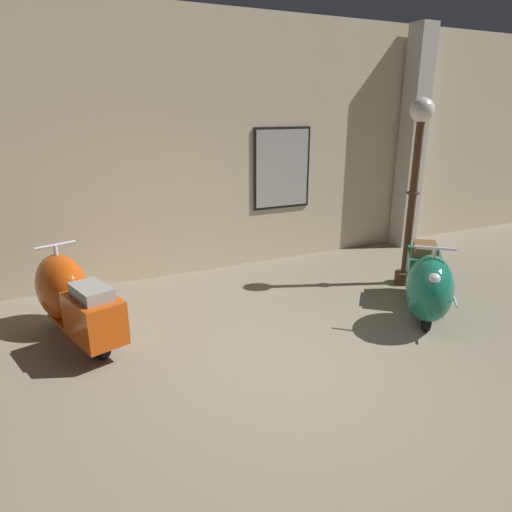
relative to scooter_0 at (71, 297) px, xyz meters
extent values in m
plane|color=gray|center=(1.92, -1.95, -0.48)|extent=(60.00, 60.00, 0.00)
cube|color=beige|center=(1.92, 1.59, 1.50)|extent=(18.00, 0.20, 3.97)
cube|color=black|center=(3.55, 1.47, 1.12)|extent=(1.05, 0.03, 1.35)
cube|color=#B2B2AD|center=(3.55, 1.46, 1.12)|extent=(0.97, 0.01, 1.27)
cube|color=beige|center=(6.15, 1.24, 1.50)|extent=(0.36, 0.36, 3.97)
cylinder|color=black|center=(-0.09, 0.32, -0.27)|extent=(0.20, 0.43, 0.43)
cylinder|color=silver|center=(-0.09, 0.32, -0.27)|extent=(0.15, 0.21, 0.19)
cylinder|color=black|center=(0.19, -0.65, -0.27)|extent=(0.20, 0.43, 0.43)
cylinder|color=silver|center=(0.19, -0.65, -0.27)|extent=(0.15, 0.21, 0.19)
cube|color=#C6470F|center=(0.05, -0.17, -0.29)|extent=(0.66, 1.08, 0.05)
ellipsoid|color=#C6470F|center=(-0.08, 0.27, 0.04)|extent=(0.79, 1.02, 0.81)
cube|color=#C6470F|center=(0.18, -0.61, -0.03)|extent=(0.62, 0.82, 0.47)
cube|color=gray|center=(0.18, -0.61, 0.27)|extent=(0.43, 0.58, 0.13)
sphere|color=silver|center=(-0.17, 0.56, 0.26)|extent=(0.16, 0.16, 0.16)
cylinder|color=silver|center=(-0.09, 0.30, 0.41)|extent=(0.05, 0.05, 0.30)
cylinder|color=silver|center=(-0.09, 0.30, 0.56)|extent=(0.46, 0.17, 0.03)
cylinder|color=black|center=(3.86, -1.67, -0.27)|extent=(0.34, 0.37, 0.42)
cylinder|color=silver|center=(3.86, -1.67, -0.27)|extent=(0.20, 0.21, 0.19)
cylinder|color=black|center=(4.51, -0.91, -0.27)|extent=(0.34, 0.37, 0.42)
cylinder|color=silver|center=(4.51, -0.91, -0.27)|extent=(0.20, 0.21, 0.19)
cube|color=#196B51|center=(4.19, -1.29, -0.29)|extent=(0.94, 1.00, 0.05)
ellipsoid|color=#196B51|center=(3.90, -1.63, 0.03)|extent=(0.99, 1.03, 0.80)
cube|color=#196B51|center=(4.49, -0.94, -0.04)|extent=(0.79, 0.82, 0.46)
cube|color=brown|center=(4.49, -0.94, 0.25)|extent=(0.55, 0.57, 0.13)
sphere|color=silver|center=(3.70, -1.85, 0.25)|extent=(0.16, 0.16, 0.16)
cylinder|color=silver|center=(3.88, -1.65, 0.39)|extent=(0.05, 0.05, 0.29)
cylinder|color=silver|center=(3.88, -1.65, 0.54)|extent=(0.37, 0.33, 0.03)
cube|color=silver|center=(4.10, -1.80, -0.02)|extent=(0.47, 0.54, 0.03)
cylinder|color=#472D19|center=(4.71, -0.38, -0.39)|extent=(0.28, 0.28, 0.18)
cylinder|color=#472D19|center=(4.71, -0.38, 0.80)|extent=(0.11, 0.11, 2.21)
torus|color=#472D19|center=(4.71, -0.38, 0.91)|extent=(0.19, 0.19, 0.04)
sphere|color=white|center=(4.71, -0.38, 2.06)|extent=(0.33, 0.33, 0.33)
camera|label=1|loc=(-0.13, -5.28, 2.08)|focal=31.77mm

